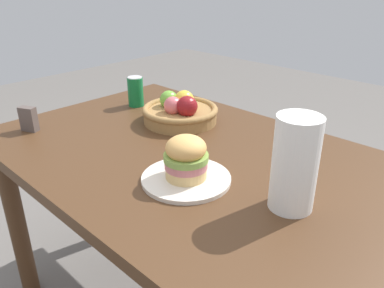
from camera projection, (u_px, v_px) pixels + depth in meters
name	position (u px, v px, depth m)	size (l,w,h in m)	color
dining_table	(191.00, 180.00, 1.29)	(1.40, 0.90, 0.75)	#4C301C
plate	(186.00, 179.00, 1.08)	(0.25, 0.25, 0.01)	silver
sandwich	(186.00, 157.00, 1.05)	(0.12, 0.12, 0.12)	#E5BC75
soda_can	(136.00, 91.00, 1.64)	(0.07, 0.07, 0.13)	#147238
fruit_basket	(180.00, 111.00, 1.48)	(0.29, 0.29, 0.12)	#9E7542
paper_towel_roll	(295.00, 164.00, 0.92)	(0.11, 0.11, 0.24)	white
napkin_holder	(29.00, 119.00, 1.40)	(0.06, 0.03, 0.09)	#594C47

